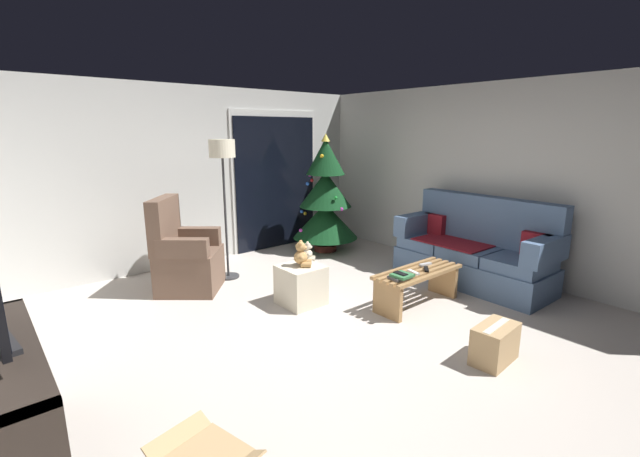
% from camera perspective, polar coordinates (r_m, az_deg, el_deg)
% --- Properties ---
extents(ground_plane, '(7.00, 7.00, 0.00)m').
position_cam_1_polar(ground_plane, '(4.13, 2.07, -14.11)').
color(ground_plane, '#BCB2A8').
extents(wall_back, '(5.72, 0.12, 2.50)m').
position_cam_1_polar(wall_back, '(6.32, -16.91, 6.73)').
color(wall_back, beige).
rests_on(wall_back, ground).
extents(wall_right, '(0.12, 6.00, 2.50)m').
position_cam_1_polar(wall_right, '(6.02, 22.93, 5.98)').
color(wall_right, beige).
rests_on(wall_right, ground).
extents(patio_door_frame, '(1.60, 0.02, 2.20)m').
position_cam_1_polar(patio_door_frame, '(6.93, -5.99, 6.49)').
color(patio_door_frame, silver).
rests_on(patio_door_frame, ground).
extents(patio_door_glass, '(1.50, 0.02, 2.10)m').
position_cam_1_polar(patio_door_glass, '(6.93, -5.89, 6.07)').
color(patio_door_glass, black).
rests_on(patio_door_glass, ground).
extents(couch, '(0.83, 1.96, 1.08)m').
position_cam_1_polar(couch, '(5.68, 20.16, -2.93)').
color(couch, slate).
rests_on(couch, ground).
extents(coffee_table, '(1.10, 0.40, 0.41)m').
position_cam_1_polar(coffee_table, '(4.79, 13.01, -7.03)').
color(coffee_table, '#9E7547').
rests_on(coffee_table, ground).
extents(remote_white, '(0.08, 0.16, 0.02)m').
position_cam_1_polar(remote_white, '(4.63, 12.50, -5.79)').
color(remote_white, silver).
rests_on(remote_white, coffee_table).
extents(remote_silver, '(0.16, 0.07, 0.02)m').
position_cam_1_polar(remote_silver, '(4.93, 14.05, -4.71)').
color(remote_silver, '#ADADB2').
rests_on(remote_silver, coffee_table).
extents(remote_black, '(0.15, 0.13, 0.02)m').
position_cam_1_polar(remote_black, '(4.76, 14.16, -5.35)').
color(remote_black, black).
rests_on(remote_black, coffee_table).
extents(book_stack, '(0.23, 0.21, 0.06)m').
position_cam_1_polar(book_stack, '(4.43, 10.88, -6.35)').
color(book_stack, '#4C4C51').
rests_on(book_stack, coffee_table).
extents(cell_phone, '(0.08, 0.15, 0.01)m').
position_cam_1_polar(cell_phone, '(4.41, 10.83, -5.97)').
color(cell_phone, black).
rests_on(cell_phone, book_stack).
extents(christmas_tree, '(1.03, 1.03, 1.84)m').
position_cam_1_polar(christmas_tree, '(6.64, 0.74, 3.87)').
color(christmas_tree, '#4C1E19').
rests_on(christmas_tree, ground).
extents(armchair, '(0.97, 0.96, 1.13)m').
position_cam_1_polar(armchair, '(5.32, -17.77, -3.78)').
color(armchair, brown).
rests_on(armchair, ground).
extents(floor_lamp, '(0.32, 0.32, 1.78)m').
position_cam_1_polar(floor_lamp, '(5.43, -13.05, 8.71)').
color(floor_lamp, '#2D2D30').
rests_on(floor_lamp, ground).
extents(ottoman, '(0.44, 0.44, 0.44)m').
position_cam_1_polar(ottoman, '(4.72, -2.59, -7.61)').
color(ottoman, beige).
rests_on(ottoman, ground).
extents(teddy_bear_honey, '(0.22, 0.21, 0.29)m').
position_cam_1_polar(teddy_bear_honey, '(4.61, -2.50, -3.66)').
color(teddy_bear_honey, tan).
rests_on(teddy_bear_honey, ottoman).
extents(teddy_bear_cream_by_tree, '(0.22, 0.21, 0.29)m').
position_cam_1_polar(teddy_bear_cream_by_tree, '(6.28, -1.60, -3.28)').
color(teddy_bear_cream_by_tree, beige).
rests_on(teddy_bear_cream_by_tree, ground).
extents(cardboard_box_taped_mid_floor, '(0.45, 0.28, 0.32)m').
position_cam_1_polar(cardboard_box_taped_mid_floor, '(3.92, 22.53, -14.15)').
color(cardboard_box_taped_mid_floor, tan).
rests_on(cardboard_box_taped_mid_floor, ground).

